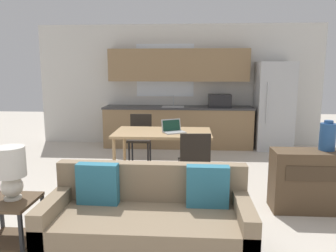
{
  "coord_description": "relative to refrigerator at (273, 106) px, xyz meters",
  "views": [
    {
      "loc": [
        0.26,
        -2.88,
        1.71
      ],
      "look_at": [
        -0.03,
        1.5,
        0.95
      ],
      "focal_mm": 35.0,
      "sensor_mm": 36.0,
      "label": 1
    }
  ],
  "objects": [
    {
      "name": "ground_plane",
      "position": [
        -2.05,
        -4.23,
        -0.93
      ],
      "size": [
        20.0,
        20.0,
        0.0
      ],
      "primitive_type": "plane",
      "color": "beige"
    },
    {
      "name": "wall_back",
      "position": [
        -2.06,
        0.4,
        0.42
      ],
      "size": [
        6.4,
        0.07,
        2.7
      ],
      "color": "silver",
      "rests_on": "ground_plane"
    },
    {
      "name": "kitchen_counter",
      "position": [
        -2.03,
        0.1,
        -0.09
      ],
      "size": [
        3.26,
        0.65,
        2.15
      ],
      "color": "#8E704C",
      "rests_on": "ground_plane"
    },
    {
      "name": "refrigerator",
      "position": [
        0.0,
        0.0,
        0.0
      ],
      "size": [
        0.75,
        0.73,
        1.87
      ],
      "color": "#B7BABC",
      "rests_on": "ground_plane"
    },
    {
      "name": "dining_table",
      "position": [
        -2.21,
        -2.06,
        -0.25
      ],
      "size": [
        1.52,
        0.89,
        0.74
      ],
      "color": "tan",
      "rests_on": "ground_plane"
    },
    {
      "name": "couch",
      "position": [
        -2.17,
        -4.26,
        -0.6
      ],
      "size": [
        1.87,
        0.8,
        0.82
      ],
      "color": "#3D2D1E",
      "rests_on": "ground_plane"
    },
    {
      "name": "side_table",
      "position": [
        -3.47,
        -4.32,
        -0.59
      ],
      "size": [
        0.48,
        0.48,
        0.51
      ],
      "color": "brown",
      "rests_on": "ground_plane"
    },
    {
      "name": "table_lamp",
      "position": [
        -3.45,
        -4.29,
        -0.14
      ],
      "size": [
        0.28,
        0.28,
        0.5
      ],
      "color": "silver",
      "rests_on": "side_table"
    },
    {
      "name": "credenza",
      "position": [
        -0.26,
        -3.2,
        -0.56
      ],
      "size": [
        1.05,
        0.39,
        0.75
      ],
      "color": "brown",
      "rests_on": "ground_plane"
    },
    {
      "name": "vase",
      "position": [
        -0.14,
        -3.16,
        -0.01
      ],
      "size": [
        0.19,
        0.19,
        0.36
      ],
      "color": "#234C84",
      "rests_on": "credenza"
    },
    {
      "name": "dining_chair_near_right",
      "position": [
        -1.72,
        -2.82,
        -0.43
      ],
      "size": [
        0.45,
        0.45,
        0.89
      ],
      "rotation": [
        0.0,
        0.0,
        3.22
      ],
      "color": "black",
      "rests_on": "ground_plane"
    },
    {
      "name": "dining_chair_far_left",
      "position": [
        -2.7,
        -1.24,
        -0.43
      ],
      "size": [
        0.42,
        0.42,
        0.89
      ],
      "rotation": [
        0.0,
        0.0,
        0.01
      ],
      "color": "black",
      "rests_on": "ground_plane"
    },
    {
      "name": "laptop",
      "position": [
        -2.05,
        -2.11,
        -0.14
      ],
      "size": [
        0.4,
        0.37,
        0.2
      ],
      "rotation": [
        0.0,
        0.0,
        0.48
      ],
      "color": "#B7BABC",
      "rests_on": "dining_table"
    }
  ]
}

